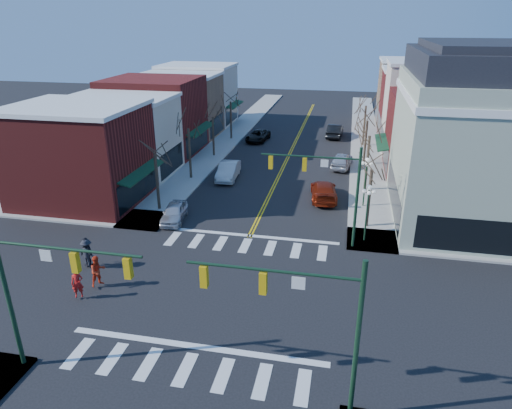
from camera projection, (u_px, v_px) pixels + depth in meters
The scene contains 36 objects.
ground at pixel (222, 294), 26.45m from camera, with size 160.00×160.00×0.00m, color black.
sidewalk_left at pixel (191, 175), 46.14m from camera, with size 3.50×70.00×0.15m, color #9E9B93.
sidewalk_right at pixel (368, 187), 42.90m from camera, with size 3.50×70.00×0.15m, color #9E9B93.
bldg_left_brick_a at pixel (80, 156), 38.41m from camera, with size 10.00×8.50×8.00m, color maroon.
bldg_left_stucco_a at pixel (123, 137), 45.52m from camera, with size 10.00×7.00×7.50m, color beige.
bldg_left_brick_b at pixel (155, 116), 52.57m from camera, with size 10.00×9.00×8.50m, color maroon.
bldg_left_tan at pixel (180, 106), 60.17m from camera, with size 10.00×7.50×7.80m, color #A17959.
bldg_left_stucco_b at pixel (198, 95), 67.11m from camera, with size 10.00×8.00×8.20m, color beige.
bldg_right_brick_a at pixel (440, 135), 45.36m from camera, with size 10.00×8.50×8.00m, color maroon.
bldg_right_stucco at pixel (430, 110), 51.99m from camera, with size 10.00×7.00×10.00m, color beige.
bldg_right_brick_b at pixel (421, 105), 59.06m from camera, with size 10.00×8.00×8.50m, color maroon.
bldg_right_tan at pixel (414, 94), 66.21m from camera, with size 10.00×8.00×9.00m, color #A17959.
victorian_corner at pixel (485, 136), 33.97m from camera, with size 12.25×14.25×13.30m.
traffic_mast_near_left at pixel (42, 282), 18.97m from camera, with size 6.60×0.28×7.20m.
traffic_mast_near_right at pixel (308, 314), 16.92m from camera, with size 6.60×0.28×7.20m.
traffic_mast_far_right at pixel (330, 182), 30.32m from camera, with size 6.60×0.28×7.20m.
lamppost_corner at pixel (368, 203), 31.49m from camera, with size 0.36×0.36×4.33m.
lamppost_midblock at pixel (366, 174), 37.37m from camera, with size 0.36×0.36×4.33m.
tree_left_a at pixel (157, 183), 37.04m from camera, with size 0.24×0.24×4.76m, color #382B21.
tree_left_b at pixel (190, 154), 44.23m from camera, with size 0.24×0.24×5.04m, color #382B21.
tree_left_c at pixel (213, 137), 51.56m from camera, with size 0.24×0.24×4.55m, color #382B21.
tree_left_d at pixel (231, 121), 58.74m from camera, with size 0.24×0.24×4.90m, color #382B21.
tree_right_a at pixel (369, 199), 33.97m from camera, with size 0.24×0.24×4.62m, color #382B21.
tree_right_b at pixel (367, 164), 41.10m from camera, with size 0.24×0.24×5.18m, color #382B21.
tree_right_c at pixel (365, 143), 48.41m from camera, with size 0.24×0.24×4.83m, color #382B21.
tree_right_d at pixel (364, 126), 55.62m from camera, with size 0.24×0.24×4.97m, color #382B21.
car_left_near at pixel (174, 212), 35.75m from camera, with size 1.63×4.05×1.38m, color silver.
car_left_mid at pixel (228, 171), 44.97m from camera, with size 1.73×4.97×1.64m, color silver.
car_left_far at pixel (258, 136), 58.60m from camera, with size 2.28×4.94×1.37m, color black.
car_right_near at pixel (324, 191), 39.94m from camera, with size 2.17×5.33×1.55m, color maroon.
car_right_mid at pixel (342, 160), 48.21m from camera, with size 1.90×4.72×1.61m, color silver.
car_right_far at pixel (335, 131), 60.44m from camera, with size 1.81×5.20×1.71m, color black.
pedestrian_red_a at pixel (77, 283), 25.65m from camera, with size 0.65×0.42×1.78m, color red.
pedestrian_red_b at pixel (98, 271), 26.75m from camera, with size 0.93×0.72×1.91m, color red.
pedestrian_dark_a at pixel (87, 252), 28.90m from camera, with size 1.14×0.48×1.95m, color black.
pedestrian_dark_b at pixel (87, 253), 28.83m from camera, with size 1.21×0.69×1.87m, color black.
Camera 1 is at (6.45, -21.58, 14.96)m, focal length 32.00 mm.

